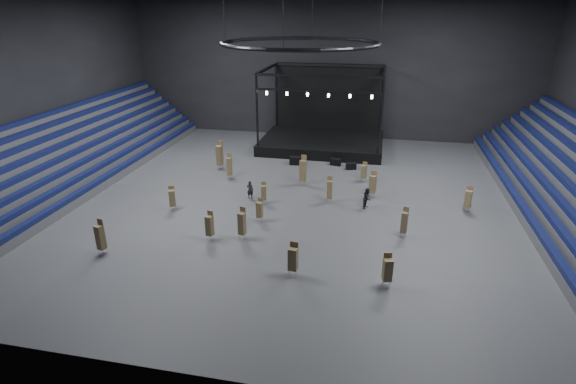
% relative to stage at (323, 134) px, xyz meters
% --- Properties ---
extents(floor, '(50.00, 50.00, 0.00)m').
position_rel_stage_xyz_m(floor, '(-0.00, -16.24, -1.45)').
color(floor, '#444446').
rests_on(floor, ground).
extents(wall_back, '(50.00, 0.20, 18.00)m').
position_rel_stage_xyz_m(wall_back, '(-0.00, 4.76, 7.55)').
color(wall_back, black).
rests_on(wall_back, ground).
extents(wall_front, '(50.00, 0.20, 18.00)m').
position_rel_stage_xyz_m(wall_front, '(-0.00, -37.24, 7.55)').
color(wall_front, black).
rests_on(wall_front, ground).
extents(wall_left, '(0.20, 42.00, 18.00)m').
position_rel_stage_xyz_m(wall_left, '(-25.00, -16.24, 7.55)').
color(wall_left, black).
rests_on(wall_left, ground).
extents(bleachers_left, '(7.20, 40.00, 6.40)m').
position_rel_stage_xyz_m(bleachers_left, '(-22.94, -16.24, 0.28)').
color(bleachers_left, '#4C4C4E').
rests_on(bleachers_left, floor).
extents(stage, '(14.00, 10.00, 9.20)m').
position_rel_stage_xyz_m(stage, '(0.00, 0.00, 0.00)').
color(stage, black).
rests_on(stage, floor).
extents(truss_ring, '(12.30, 12.30, 5.15)m').
position_rel_stage_xyz_m(truss_ring, '(-0.00, -16.24, 11.55)').
color(truss_ring, black).
rests_on(truss_ring, ceiling).
extents(flight_case_left, '(1.36, 0.76, 0.87)m').
position_rel_stage_xyz_m(flight_case_left, '(-1.93, -7.30, -1.02)').
color(flight_case_left, black).
rests_on(flight_case_left, floor).
extents(flight_case_mid, '(1.17, 0.75, 0.72)m').
position_rel_stage_xyz_m(flight_case_mid, '(2.24, -6.67, -1.09)').
color(flight_case_mid, black).
rests_on(flight_case_mid, floor).
extents(flight_case_right, '(1.14, 0.84, 0.68)m').
position_rel_stage_xyz_m(flight_case_right, '(3.95, -7.63, -1.11)').
color(flight_case_right, black).
rests_on(flight_case_right, floor).
extents(chair_stack_0, '(0.69, 0.69, 2.98)m').
position_rel_stage_xyz_m(chair_stack_0, '(-9.33, -10.25, 0.07)').
color(chair_stack_0, silver).
rests_on(chair_stack_0, floor).
extents(chair_stack_1, '(0.55, 0.55, 2.24)m').
position_rel_stage_xyz_m(chair_stack_1, '(-4.88, -24.86, -0.28)').
color(chair_stack_1, silver).
rests_on(chair_stack_1, floor).
extents(chair_stack_2, '(0.64, 0.64, 2.11)m').
position_rel_stage_xyz_m(chair_stack_2, '(-9.72, -20.68, -0.32)').
color(chair_stack_2, silver).
rests_on(chair_stack_2, floor).
extents(chair_stack_3, '(0.51, 0.51, 1.92)m').
position_rel_stage_xyz_m(chair_stack_3, '(-2.16, -21.23, -0.42)').
color(chair_stack_3, silver).
rests_on(chair_stack_3, floor).
extents(chair_stack_4, '(0.58, 0.58, 1.96)m').
position_rel_stage_xyz_m(chair_stack_4, '(5.37, -10.93, -0.40)').
color(chair_stack_4, silver).
rests_on(chair_stack_4, floor).
extents(chair_stack_5, '(0.47, 0.47, 2.55)m').
position_rel_stage_xyz_m(chair_stack_5, '(-7.47, -12.69, -0.16)').
color(chair_stack_5, silver).
rests_on(chair_stack_5, floor).
extents(chair_stack_6, '(0.65, 0.65, 2.21)m').
position_rel_stage_xyz_m(chair_stack_6, '(14.00, -16.08, -0.27)').
color(chair_stack_6, silver).
rests_on(chair_stack_6, floor).
extents(chair_stack_7, '(0.57, 0.57, 2.57)m').
position_rel_stage_xyz_m(chair_stack_7, '(-11.36, -28.22, -0.14)').
color(chair_stack_7, silver).
rests_on(chair_stack_7, floor).
extents(chair_stack_8, '(0.52, 0.52, 2.35)m').
position_rel_stage_xyz_m(chair_stack_8, '(8.77, -21.62, -0.25)').
color(chair_stack_8, silver).
rests_on(chair_stack_8, floor).
extents(chair_stack_9, '(0.64, 0.64, 2.92)m').
position_rel_stage_xyz_m(chair_stack_9, '(-0.18, -12.97, 0.04)').
color(chair_stack_9, silver).
rests_on(chair_stack_9, floor).
extents(chair_stack_10, '(0.50, 0.50, 1.95)m').
position_rel_stage_xyz_m(chair_stack_10, '(-2.70, -17.85, -0.41)').
color(chair_stack_10, silver).
rests_on(chair_stack_10, floor).
extents(chair_stack_11, '(0.55, 0.55, 2.47)m').
position_rel_stage_xyz_m(chair_stack_11, '(-2.66, -24.24, -0.18)').
color(chair_stack_11, silver).
rests_on(chair_stack_11, floor).
extents(chair_stack_12, '(0.63, 0.63, 2.19)m').
position_rel_stage_xyz_m(chair_stack_12, '(7.58, -28.22, -0.27)').
color(chair_stack_12, silver).
rests_on(chair_stack_12, floor).
extents(chair_stack_13, '(0.66, 0.66, 2.41)m').
position_rel_stage_xyz_m(chair_stack_13, '(6.29, -14.62, -0.17)').
color(chair_stack_13, silver).
rests_on(chair_stack_13, floor).
extents(chair_stack_14, '(0.59, 0.59, 2.30)m').
position_rel_stage_xyz_m(chair_stack_14, '(1.86, -28.22, -0.22)').
color(chair_stack_14, silver).
rests_on(chair_stack_14, floor).
extents(chair_stack_15, '(0.50, 0.50, 2.36)m').
position_rel_stage_xyz_m(chair_stack_15, '(2.73, -16.48, -0.24)').
color(chair_stack_15, silver).
rests_on(chair_stack_15, floor).
extents(man_center, '(0.61, 0.42, 1.63)m').
position_rel_stage_xyz_m(man_center, '(-4.15, -17.00, -0.64)').
color(man_center, black).
rests_on(man_center, floor).
extents(crew_member, '(0.87, 1.00, 1.75)m').
position_rel_stage_xyz_m(crew_member, '(5.94, -16.97, -0.57)').
color(crew_member, black).
rests_on(crew_member, floor).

